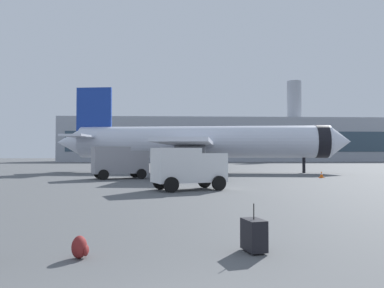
# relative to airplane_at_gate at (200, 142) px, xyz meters

# --- Properties ---
(airplane_at_gate) EXTENTS (35.75, 32.35, 10.50)m
(airplane_at_gate) POSITION_rel_airplane_at_gate_xyz_m (0.00, 0.00, 0.00)
(airplane_at_gate) COLOR silver
(airplane_at_gate) RESTS_ON ground
(service_truck) EXTENTS (5.27, 3.89, 2.90)m
(service_truck) POSITION_rel_airplane_at_gate_xyz_m (-8.15, -11.07, -2.05)
(service_truck) COLOR gray
(service_truck) RESTS_ON ground
(cargo_van) EXTENTS (4.82, 3.54, 2.60)m
(cargo_van) POSITION_rel_airplane_at_gate_xyz_m (-2.32, -22.03, -2.21)
(cargo_van) COLOR white
(cargo_van) RESTS_ON ground
(safety_cone_near) EXTENTS (0.44, 0.44, 0.66)m
(safety_cone_near) POSITION_rel_airplane_at_gate_xyz_m (-4.04, 8.41, -3.33)
(safety_cone_near) COLOR #F2590C
(safety_cone_near) RESTS_ON ground
(safety_cone_mid) EXTENTS (0.44, 0.44, 0.64)m
(safety_cone_mid) POSITION_rel_airplane_at_gate_xyz_m (10.65, -10.62, -3.34)
(safety_cone_mid) COLOR #F2590C
(safety_cone_mid) RESTS_ON ground
(rolling_suitcase) EXTENTS (0.54, 0.72, 1.10)m
(rolling_suitcase) POSITION_rel_airplane_at_gate_xyz_m (-1.36, -36.82, -3.27)
(rolling_suitcase) COLOR black
(rolling_suitcase) RESTS_ON ground
(traveller_backpack) EXTENTS (0.36, 0.40, 0.48)m
(traveller_backpack) POSITION_rel_airplane_at_gate_xyz_m (-5.18, -37.14, -3.42)
(traveller_backpack) COLOR maroon
(traveller_backpack) RESTS_ON ground
(terminal_building) EXTENTS (103.07, 17.38, 24.92)m
(terminal_building) POSITION_rel_airplane_at_gate_xyz_m (15.50, 69.41, 2.92)
(terminal_building) COLOR #9EA3AD
(terminal_building) RESTS_ON ground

